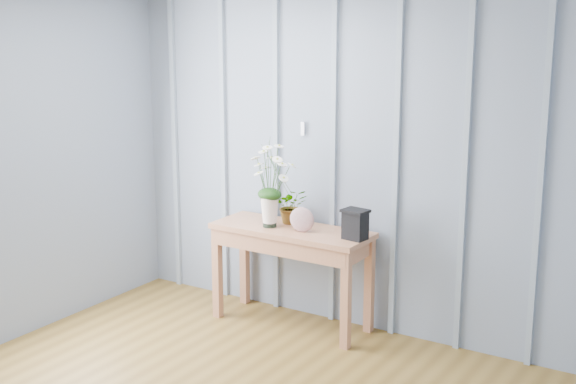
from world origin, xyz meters
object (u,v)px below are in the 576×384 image
Objects in this scene: sideboard at (292,243)px; daisy_vase at (269,174)px; carved_box at (355,224)px; felt_disc_vessel at (302,220)px.

daisy_vase reaches higher than sideboard.
carved_box is at bearing 3.74° from daisy_vase.
sideboard is 5.60× the size of carved_box.
sideboard is 1.90× the size of daisy_vase.
daisy_vase is 0.41m from felt_disc_vessel.
sideboard is 6.50× the size of felt_disc_vessel.
felt_disc_vessel is (0.28, 0.00, -0.30)m from daisy_vase.
sideboard is 0.54m from daisy_vase.
sideboard is 0.25m from felt_disc_vessel.
felt_disc_vessel is at bearing 0.94° from daisy_vase.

